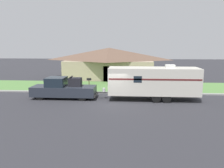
% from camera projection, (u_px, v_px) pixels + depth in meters
% --- Properties ---
extents(ground_plane, '(120.00, 120.00, 0.00)m').
position_uv_depth(ground_plane, '(112.00, 103.00, 18.74)').
color(ground_plane, '#2D2D33').
extents(curb_strip, '(80.00, 0.30, 0.14)m').
position_uv_depth(curb_strip, '(115.00, 93.00, 22.41)').
color(curb_strip, '#999993').
rests_on(curb_strip, ground_plane).
extents(lawn_strip, '(80.00, 7.00, 0.03)m').
position_uv_depth(lawn_strip, '(117.00, 87.00, 26.00)').
color(lawn_strip, '#568442').
rests_on(lawn_strip, ground_plane).
extents(house_across_street, '(13.51, 7.66, 4.51)m').
position_uv_depth(house_across_street, '(109.00, 62.00, 32.71)').
color(house_across_street, tan).
rests_on(house_across_street, ground_plane).
extents(pickup_truck, '(5.99, 1.99, 2.06)m').
position_uv_depth(pickup_truck, '(63.00, 89.00, 20.30)').
color(pickup_truck, black).
rests_on(pickup_truck, ground_plane).
extents(travel_trailer, '(9.01, 2.30, 3.20)m').
position_uv_depth(travel_trailer, '(153.00, 81.00, 19.56)').
color(travel_trailer, black).
rests_on(travel_trailer, ground_plane).
extents(mailbox, '(0.48, 0.20, 1.39)m').
position_uv_depth(mailbox, '(89.00, 81.00, 23.47)').
color(mailbox, brown).
rests_on(mailbox, ground_plane).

